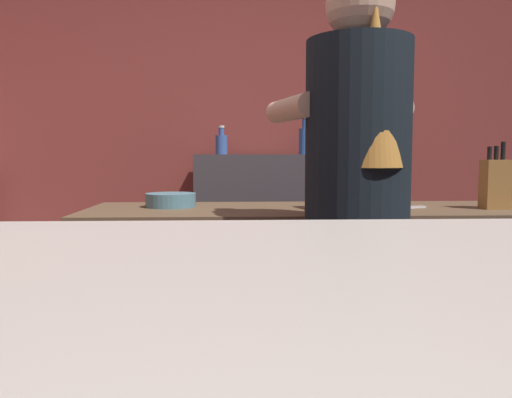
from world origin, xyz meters
TOP-DOWN VIEW (x-y plane):
  - wall_back at (0.00, 2.20)m, footprint 5.20×0.10m
  - prep_counter at (0.35, 0.78)m, footprint 2.10×0.60m
  - back_shelf at (0.06, 1.92)m, footprint 0.78×0.36m
  - bartender at (0.31, 0.32)m, footprint 0.49×0.55m
  - knife_block at (0.97, 0.71)m, footprint 0.10×0.08m
  - mixing_bowl at (-0.36, 0.85)m, footprint 0.21×0.21m
  - chefs_knife at (0.59, 0.73)m, footprint 0.24×0.11m
  - bottle_soy at (-0.17, 1.99)m, footprint 0.07×0.07m
  - bottle_vinegar at (0.37, 1.98)m, footprint 0.07×0.07m

SIDE VIEW (x-z plane):
  - prep_counter at x=0.35m, z-range 0.00..0.94m
  - back_shelf at x=0.06m, z-range 0.00..1.16m
  - chefs_knife at x=0.59m, z-range 0.94..0.94m
  - mixing_bowl at x=-0.36m, z-range 0.94..0.99m
  - bartender at x=0.31m, z-range 0.14..1.88m
  - knife_block at x=0.97m, z-range 0.90..1.18m
  - bottle_soy at x=-0.17m, z-range 1.14..1.33m
  - bottle_vinegar at x=0.37m, z-range 1.13..1.38m
  - wall_back at x=0.00m, z-range 0.00..2.70m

